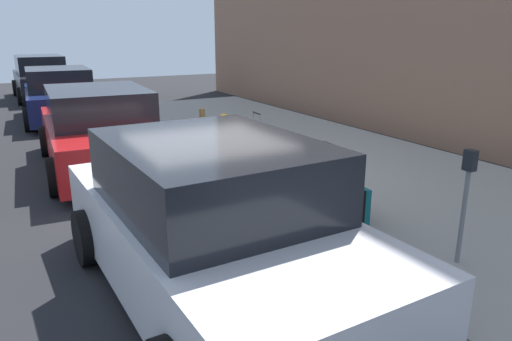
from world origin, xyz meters
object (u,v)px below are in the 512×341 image
(suitcase_black_3, at_px, (288,173))
(suitcase_silver_6, at_px, (249,148))
(fire_hydrant, at_px, (225,134))
(suitcase_red_2, at_px, (307,181))
(suitcase_navy_4, at_px, (275,158))
(parked_car_white_0, at_px, (213,225))
(parked_car_red_1, at_px, (100,131))
(parked_car_charcoal_3, at_px, (41,79))
(suitcase_teal_0, at_px, (352,205))
(parked_car_navy_2, at_px, (60,96))
(parking_meter, at_px, (466,191))
(bollard_post, at_px, (203,129))
(suitcase_maroon_1, at_px, (330,187))
(suitcase_olive_5, at_px, (257,152))

(suitcase_black_3, relative_size, suitcase_silver_6, 0.97)
(suitcase_black_3, bearing_deg, fire_hydrant, -0.45)
(suitcase_red_2, height_order, suitcase_navy_4, suitcase_red_2)
(parked_car_white_0, relative_size, parked_car_red_1, 0.94)
(suitcase_silver_6, distance_m, parked_car_charcoal_3, 13.05)
(suitcase_teal_0, bearing_deg, parked_car_navy_2, 11.57)
(suitcase_black_3, bearing_deg, suitcase_teal_0, 177.98)
(parked_car_red_1, relative_size, parked_car_charcoal_3, 1.00)
(suitcase_navy_4, xyz_separation_m, parked_car_navy_2, (8.50, 2.29, 0.20))
(parked_car_charcoal_3, bearing_deg, suitcase_navy_4, -170.60)
(suitcase_silver_6, height_order, parking_meter, parking_meter)
(bollard_post, xyz_separation_m, parked_car_navy_2, (5.80, 2.11, 0.15))
(parking_meter, xyz_separation_m, parked_car_charcoal_3, (17.34, 2.51, -0.19))
(suitcase_navy_4, bearing_deg, suitcase_maroon_1, 178.97)
(suitcase_silver_6, relative_size, parked_car_navy_2, 0.17)
(suitcase_teal_0, height_order, suitcase_silver_6, suitcase_silver_6)
(suitcase_navy_4, relative_size, parking_meter, 0.65)
(suitcase_red_2, xyz_separation_m, bollard_post, (3.69, 0.15, 0.17))
(suitcase_black_3, relative_size, parked_car_red_1, 0.16)
(suitcase_black_3, bearing_deg, suitcase_red_2, -178.27)
(suitcase_red_2, height_order, suitcase_black_3, suitcase_red_2)
(suitcase_teal_0, distance_m, parked_car_white_0, 2.26)
(suitcase_maroon_1, height_order, parked_car_navy_2, parked_car_navy_2)
(bollard_post, height_order, parked_car_navy_2, parked_car_navy_2)
(fire_hydrant, xyz_separation_m, parked_car_white_0, (-4.55, 2.26, 0.17))
(suitcase_red_2, xyz_separation_m, parked_car_white_0, (-1.63, 2.25, 0.35))
(suitcase_teal_0, xyz_separation_m, parking_meter, (-1.39, -0.33, 0.56))
(suitcase_teal_0, height_order, suitcase_red_2, suitcase_red_2)
(suitcase_navy_4, relative_size, bollard_post, 0.96)
(parked_car_navy_2, bearing_deg, suitcase_teal_0, -168.43)
(parked_car_white_0, bearing_deg, parked_car_navy_2, -0.00)
(parking_meter, distance_m, parked_car_charcoal_3, 17.53)
(suitcase_teal_0, relative_size, parking_meter, 0.46)
(fire_hydrant, xyz_separation_m, parked_car_red_1, (0.81, 2.26, 0.14))
(suitcase_olive_5, relative_size, fire_hydrant, 1.29)
(parked_car_navy_2, bearing_deg, suitcase_red_2, -166.66)
(suitcase_navy_4, bearing_deg, suitcase_olive_5, 8.99)
(suitcase_teal_0, relative_size, fire_hydrant, 0.69)
(suitcase_olive_5, xyz_separation_m, parked_car_red_1, (2.24, 2.21, 0.20))
(bollard_post, height_order, parking_meter, parking_meter)
(suitcase_black_3, distance_m, parked_car_red_1, 3.95)
(suitcase_navy_4, height_order, suitcase_silver_6, suitcase_navy_4)
(suitcase_teal_0, height_order, suitcase_maroon_1, suitcase_maroon_1)
(parked_car_white_0, bearing_deg, fire_hydrant, -26.36)
(parked_car_charcoal_3, bearing_deg, parking_meter, -171.78)
(fire_hydrant, xyz_separation_m, parked_car_navy_2, (6.58, 2.26, 0.14))
(parked_car_navy_2, distance_m, parked_car_charcoal_3, 5.31)
(fire_hydrant, relative_size, parked_car_white_0, 0.19)
(suitcase_olive_5, height_order, parking_meter, parking_meter)
(suitcase_red_2, xyz_separation_m, suitcase_silver_6, (1.97, -0.06, 0.09))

